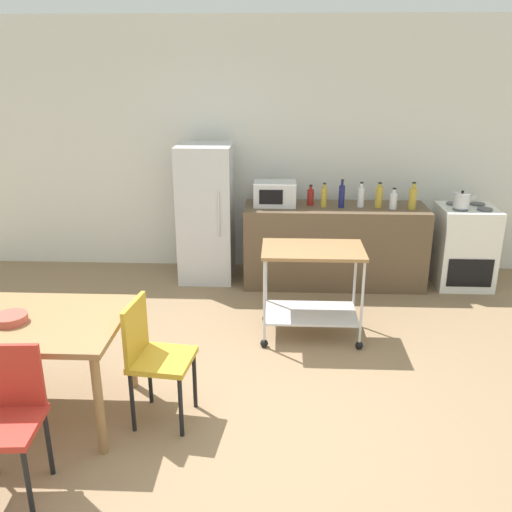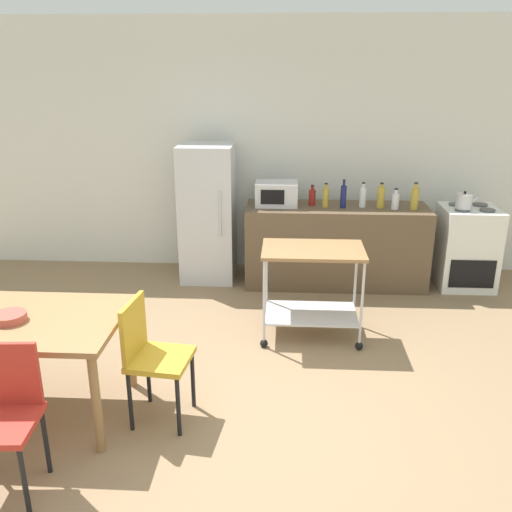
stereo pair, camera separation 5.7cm
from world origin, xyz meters
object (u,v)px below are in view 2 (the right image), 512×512
at_px(bottle_hot_sauce, 343,196).
at_px(kitchen_cart, 312,278).
at_px(bottle_soda, 363,197).
at_px(bottle_sesame_oil, 415,198).
at_px(chair_red, 3,411).
at_px(bottle_sparkling_water, 312,197).
at_px(refrigerator, 208,213).
at_px(dining_table, 12,328).
at_px(bottle_vinegar, 381,197).
at_px(fruit_bowl, 10,317).
at_px(stove_oven, 466,247).
at_px(bottle_soy_sauce, 395,201).
at_px(kettle, 464,201).
at_px(bottle_olive_oil, 326,197).
at_px(chair_mustard, 151,352).
at_px(microwave, 277,194).

bearing_deg(bottle_hot_sauce, kitchen_cart, -106.23).
height_order(bottle_soda, bottle_sesame_oil, bottle_sesame_oil).
bearing_deg(chair_red, bottle_sparkling_water, 57.02).
distance_m(refrigerator, bottle_sparkling_water, 1.19).
xyz_separation_m(dining_table, refrigerator, (0.97, 2.72, 0.10)).
relative_size(bottle_vinegar, fruit_bowl, 1.24).
relative_size(dining_table, stove_oven, 1.63).
xyz_separation_m(bottle_soda, bottle_soy_sauce, (0.34, -0.07, -0.02)).
xyz_separation_m(chair_red, kettle, (3.48, 3.26, 0.48)).
distance_m(bottle_olive_oil, bottle_soy_sauce, 0.75).
distance_m(chair_mustard, refrigerator, 2.74).
bearing_deg(kettle, bottle_sparkling_water, 175.38).
relative_size(kitchen_cart, microwave, 1.98).
bearing_deg(bottle_olive_oil, bottle_soy_sauce, -3.99).
relative_size(bottle_hot_sauce, bottle_soda, 1.13).
xyz_separation_m(dining_table, bottle_olive_oil, (2.29, 2.60, 0.34)).
relative_size(kitchen_cart, bottle_sesame_oil, 3.11).
distance_m(stove_oven, bottle_soy_sauce, 1.00).
height_order(microwave, kettle, microwave).
bearing_deg(chair_red, refrigerator, 74.44).
bearing_deg(chair_red, stove_oven, 38.95).
bearing_deg(bottle_soy_sauce, bottle_sparkling_water, 172.02).
bearing_deg(bottle_sparkling_water, kettle, -4.62).
bearing_deg(refrigerator, bottle_sesame_oil, -4.34).
xyz_separation_m(chair_mustard, bottle_sesame_oil, (2.28, 2.56, 0.50)).
bearing_deg(kettle, chair_red, -136.88).
bearing_deg(bottle_hot_sauce, dining_table, -133.82).
bearing_deg(fruit_bowl, bottle_olive_oil, 49.47).
relative_size(stove_oven, bottle_sparkling_water, 4.06).
xyz_separation_m(chair_mustard, microwave, (0.80, 2.66, 0.51)).
distance_m(chair_red, bottle_vinegar, 4.25).
relative_size(dining_table, chair_mustard, 1.69).
height_order(chair_mustard, fruit_bowl, chair_mustard).
relative_size(microwave, bottle_olive_oil, 1.74).
distance_m(kitchen_cart, bottle_sesame_oil, 1.74).
relative_size(bottle_soda, kettle, 1.14).
distance_m(microwave, bottle_sparkling_water, 0.40).
xyz_separation_m(bottle_soda, bottle_vinegar, (0.19, -0.02, 0.01)).
distance_m(refrigerator, microwave, 0.82).
bearing_deg(kettle, bottle_vinegar, 176.04).
xyz_separation_m(kitchen_cart, bottle_soy_sauce, (0.92, 1.24, 0.42)).
relative_size(chair_red, microwave, 1.93).
bearing_deg(bottle_sparkling_water, chair_mustard, -113.95).
bearing_deg(kitchen_cart, bottle_vinegar, 58.99).
bearing_deg(bottle_sparkling_water, bottle_olive_oil, -26.90).
bearing_deg(fruit_bowl, dining_table, 115.17).
distance_m(stove_oven, bottle_olive_oil, 1.68).
bearing_deg(chair_red, kettle, 39.06).
relative_size(chair_mustard, kitchen_cart, 0.98).
xyz_separation_m(microwave, kettle, (2.00, -0.11, -0.03)).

